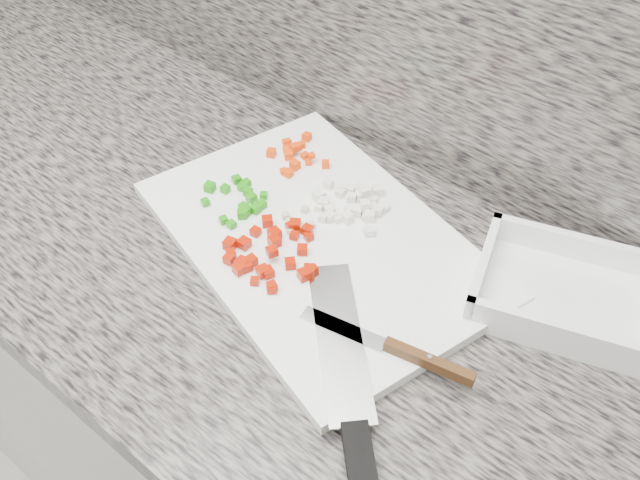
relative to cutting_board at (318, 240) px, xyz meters
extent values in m
cube|color=white|center=(-0.07, -0.06, -0.48)|extent=(3.92, 0.62, 0.86)
cube|color=#625E57|center=(-0.07, -0.06, -0.03)|extent=(3.96, 0.64, 0.04)
cube|color=white|center=(0.00, 0.00, 0.00)|extent=(0.57, 0.46, 0.02)
cube|color=#F33D05|center=(-0.09, 0.13, 0.01)|extent=(0.02, 0.02, 0.01)
cube|color=#F33D05|center=(-0.11, 0.12, 0.02)|extent=(0.01, 0.01, 0.01)
cube|color=#F33D05|center=(-0.17, 0.09, 0.01)|extent=(0.02, 0.02, 0.01)
cube|color=#F33D05|center=(-0.17, 0.13, 0.01)|extent=(0.01, 0.01, 0.01)
cube|color=#F33D05|center=(-0.15, 0.13, 0.01)|extent=(0.02, 0.02, 0.01)
cube|color=#F33D05|center=(-0.13, 0.12, 0.01)|extent=(0.01, 0.01, 0.01)
cube|color=#F33D05|center=(-0.17, 0.13, 0.01)|extent=(0.01, 0.01, 0.01)
cube|color=#F33D05|center=(-0.12, 0.07, 0.01)|extent=(0.01, 0.01, 0.01)
cube|color=#F33D05|center=(-0.13, 0.07, 0.01)|extent=(0.01, 0.01, 0.01)
cube|color=#F33D05|center=(-0.14, 0.12, 0.02)|extent=(0.02, 0.02, 0.01)
cube|color=#F33D05|center=(-0.16, 0.16, 0.01)|extent=(0.01, 0.01, 0.01)
cube|color=#F33D05|center=(-0.15, 0.10, 0.01)|extent=(0.02, 0.02, 0.01)
cube|color=#F33D05|center=(-0.16, 0.11, 0.01)|extent=(0.02, 0.02, 0.01)
cube|color=#F33D05|center=(-0.15, 0.14, 0.01)|extent=(0.01, 0.01, 0.01)
cube|color=#F33D05|center=(-0.11, 0.11, 0.01)|extent=(0.01, 0.01, 0.01)
cube|color=#F33D05|center=(-0.12, 0.09, 0.01)|extent=(0.01, 0.01, 0.01)
cube|color=white|center=(0.02, 0.11, 0.01)|extent=(0.01, 0.01, 0.01)
cube|color=white|center=(-0.01, 0.11, 0.01)|extent=(0.02, 0.02, 0.01)
cube|color=white|center=(0.00, 0.04, 0.01)|extent=(0.01, 0.01, 0.01)
cube|color=white|center=(0.00, 0.10, 0.02)|extent=(0.02, 0.02, 0.01)
cube|color=white|center=(0.01, 0.07, 0.02)|extent=(0.02, 0.02, 0.01)
cube|color=white|center=(-0.03, 0.09, 0.01)|extent=(0.01, 0.01, 0.01)
cube|color=white|center=(-0.01, 0.09, 0.01)|extent=(0.02, 0.02, 0.01)
cube|color=white|center=(-0.01, 0.04, 0.02)|extent=(0.02, 0.02, 0.01)
cube|color=white|center=(-0.03, 0.10, 0.01)|extent=(0.02, 0.02, 0.01)
cube|color=white|center=(0.04, 0.09, 0.02)|extent=(0.02, 0.02, 0.01)
cube|color=white|center=(-0.03, 0.05, 0.02)|extent=(0.02, 0.02, 0.01)
cube|color=white|center=(0.01, 0.05, 0.02)|extent=(0.02, 0.02, 0.01)
cube|color=white|center=(-0.02, 0.03, 0.01)|extent=(0.01, 0.01, 0.01)
cube|color=white|center=(0.02, 0.07, 0.01)|extent=(0.02, 0.02, 0.01)
cube|color=white|center=(0.02, 0.08, 0.03)|extent=(0.02, 0.02, 0.01)
cube|color=white|center=(0.04, 0.07, 0.02)|extent=(0.02, 0.02, 0.01)
cube|color=white|center=(-0.05, 0.09, 0.01)|extent=(0.01, 0.01, 0.01)
cube|color=white|center=(0.00, 0.10, 0.03)|extent=(0.02, 0.02, 0.01)
cube|color=white|center=(0.04, 0.10, 0.01)|extent=(0.01, 0.01, 0.01)
cube|color=white|center=(-0.03, 0.04, 0.01)|extent=(0.01, 0.01, 0.01)
cube|color=white|center=(0.03, 0.09, 0.01)|extent=(0.02, 0.02, 0.01)
cube|color=white|center=(0.05, 0.05, 0.01)|extent=(0.01, 0.01, 0.01)
cube|color=white|center=(-0.05, 0.06, 0.02)|extent=(0.02, 0.02, 0.01)
cube|color=white|center=(0.05, 0.05, 0.01)|extent=(0.02, 0.02, 0.01)
cube|color=white|center=(0.03, 0.07, 0.01)|extent=(0.01, 0.01, 0.01)
cube|color=white|center=(0.01, 0.12, 0.02)|extent=(0.02, 0.02, 0.01)
cube|color=white|center=(-0.02, 0.10, 0.01)|extent=(0.01, 0.01, 0.01)
cube|color=white|center=(-0.02, 0.05, 0.02)|extent=(0.02, 0.02, 0.01)
cube|color=#1F8C0C|center=(-0.17, 0.01, 0.01)|extent=(0.02, 0.02, 0.01)
cube|color=#1F8C0C|center=(-0.19, -0.03, 0.01)|extent=(0.02, 0.02, 0.01)
cube|color=#1F8C0C|center=(-0.11, -0.02, 0.01)|extent=(0.02, 0.02, 0.01)
cube|color=#1F8C0C|center=(-0.17, -0.02, 0.01)|extent=(0.01, 0.01, 0.01)
cube|color=#1F8C0C|center=(-0.12, -0.03, 0.01)|extent=(0.01, 0.01, 0.01)
cube|color=#1F8C0C|center=(-0.19, -0.03, 0.02)|extent=(0.02, 0.02, 0.01)
cube|color=#1F8C0C|center=(-0.11, -0.04, 0.02)|extent=(0.02, 0.02, 0.01)
cube|color=#1F8C0C|center=(-0.15, 0.00, 0.01)|extent=(0.01, 0.01, 0.01)
cube|color=#1F8C0C|center=(-0.17, -0.05, 0.01)|extent=(0.01, 0.01, 0.01)
cube|color=#1F8C0C|center=(-0.10, -0.02, 0.01)|extent=(0.01, 0.01, 0.01)
cube|color=#1F8C0C|center=(-0.15, 0.02, 0.01)|extent=(0.01, 0.01, 0.01)
cube|color=#1F8C0C|center=(-0.12, -0.06, 0.01)|extent=(0.02, 0.02, 0.01)
cube|color=#1F8C0C|center=(-0.14, 0.00, 0.01)|extent=(0.01, 0.01, 0.01)
cube|color=#1F8C0C|center=(-0.11, 0.01, 0.01)|extent=(0.01, 0.01, 0.01)
cube|color=#1F8C0C|center=(-0.10, -0.01, 0.01)|extent=(0.01, 0.01, 0.01)
cube|color=#1F8C0C|center=(-0.11, -0.04, 0.02)|extent=(0.02, 0.02, 0.01)
cube|color=#1F8C0C|center=(-0.12, -0.01, 0.01)|extent=(0.01, 0.01, 0.01)
cube|color=#1F8C0C|center=(-0.11, -0.06, 0.01)|extent=(0.01, 0.01, 0.01)
cube|color=#AB1702|center=(-0.04, -0.12, 0.02)|extent=(0.02, 0.02, 0.01)
cube|color=#AB1702|center=(-0.03, -0.05, 0.02)|extent=(0.02, 0.02, 0.01)
cube|color=#AB1702|center=(-0.01, -0.01, 0.01)|extent=(0.01, 0.01, 0.01)
cube|color=#AB1702|center=(-0.03, -0.11, 0.02)|extent=(0.02, 0.02, 0.01)
cube|color=#AB1702|center=(-0.07, -0.03, 0.02)|extent=(0.02, 0.02, 0.01)
cube|color=#AB1702|center=(-0.02, -0.02, 0.01)|extent=(0.02, 0.02, 0.01)
cube|color=#AB1702|center=(0.00, -0.10, 0.02)|extent=(0.02, 0.02, 0.01)
cube|color=#AB1702|center=(-0.07, -0.05, 0.01)|extent=(0.01, 0.01, 0.01)
cube|color=#AB1702|center=(-0.02, -0.08, 0.03)|extent=(0.02, 0.02, 0.01)
cube|color=#AB1702|center=(0.04, -0.06, 0.02)|extent=(0.02, 0.02, 0.01)
cube|color=#AB1702|center=(-0.01, -0.10, 0.02)|extent=(0.02, 0.02, 0.01)
cube|color=#AB1702|center=(-0.04, -0.11, 0.02)|extent=(0.02, 0.02, 0.01)
cube|color=#AB1702|center=(-0.07, -0.11, 0.01)|extent=(0.02, 0.02, 0.01)
cube|color=#AB1702|center=(-0.01, -0.12, 0.01)|extent=(0.02, 0.02, 0.01)
cube|color=#AB1702|center=(-0.06, -0.11, 0.02)|extent=(0.02, 0.02, 0.01)
cube|color=#AB1702|center=(-0.04, -0.01, 0.01)|extent=(0.02, 0.02, 0.01)
cube|color=#AB1702|center=(-0.06, -0.08, 0.02)|extent=(0.02, 0.02, 0.01)
cube|color=#AB1702|center=(0.02, -0.12, 0.01)|extent=(0.02, 0.02, 0.01)
cube|color=#AB1702|center=(-0.01, -0.10, 0.02)|extent=(0.02, 0.02, 0.01)
cube|color=#AB1702|center=(-0.03, -0.01, 0.02)|extent=(0.02, 0.02, 0.02)
cube|color=#AB1702|center=(0.01, -0.07, 0.02)|extent=(0.02, 0.02, 0.01)
cube|color=#AB1702|center=(-0.03, -0.10, 0.02)|extent=(0.02, 0.02, 0.01)
cube|color=#AB1702|center=(0.02, -0.11, 0.01)|extent=(0.02, 0.02, 0.01)
cube|color=#AB1702|center=(-0.04, -0.04, 0.02)|extent=(0.02, 0.02, 0.01)
cube|color=#AB1702|center=(-0.08, -0.09, 0.02)|extent=(0.02, 0.02, 0.01)
cube|color=#AB1702|center=(-0.01, -0.01, 0.02)|extent=(0.02, 0.02, 0.01)
cube|color=#AB1702|center=(0.04, -0.07, 0.02)|extent=(0.02, 0.02, 0.01)
cube|color=#AB1702|center=(0.00, -0.04, 0.02)|extent=(0.02, 0.02, 0.01)
cube|color=#AB1702|center=(0.04, -0.06, 0.01)|extent=(0.01, 0.01, 0.01)
cube|color=beige|center=(-0.03, -0.01, 0.01)|extent=(0.01, 0.01, 0.01)
cube|color=beige|center=(-0.05, -0.01, 0.01)|extent=(0.01, 0.01, 0.01)
cube|color=beige|center=(-0.02, 0.01, 0.01)|extent=(0.01, 0.01, 0.01)
cube|color=beige|center=(-0.01, 0.00, 0.01)|extent=(0.01, 0.01, 0.01)
cube|color=beige|center=(-0.05, 0.03, 0.01)|extent=(0.01, 0.01, 0.01)
cube|color=beige|center=(-0.01, 0.03, 0.01)|extent=(0.01, 0.01, 0.01)
cube|color=beige|center=(-0.06, 0.00, 0.01)|extent=(0.01, 0.01, 0.01)
cube|color=beige|center=(-0.03, -0.02, 0.01)|extent=(0.01, 0.01, 0.01)
cube|color=silver|center=(0.14, -0.12, 0.01)|extent=(0.21, 0.21, 0.00)
cube|color=silver|center=(0.13, -0.11, 0.01)|extent=(0.11, 0.04, 0.00)
cube|color=#4D2B13|center=(0.24, -0.09, 0.02)|extent=(0.11, 0.03, 0.02)
cylinder|color=silver|center=(0.24, -0.09, 0.03)|extent=(0.01, 0.01, 0.00)
cube|color=white|center=(0.32, 0.12, 0.00)|extent=(0.28, 0.24, 0.01)
cube|color=white|center=(0.30, 0.20, 0.02)|extent=(0.23, 0.09, 0.04)
cube|color=white|center=(0.35, 0.04, 0.02)|extent=(0.23, 0.09, 0.04)
cube|color=white|center=(0.21, 0.09, 0.02)|extent=(0.06, 0.17, 0.04)
camera|label=1|loc=(0.45, -0.55, 0.71)|focal=40.00mm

